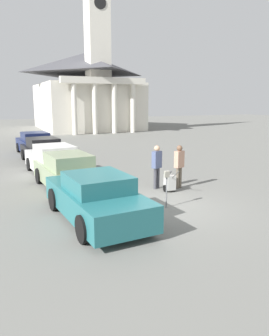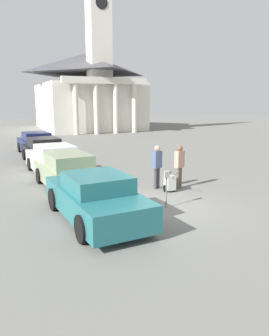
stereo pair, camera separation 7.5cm
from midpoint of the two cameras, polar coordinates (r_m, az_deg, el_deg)
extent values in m
plane|color=slate|center=(11.53, 4.72, -6.76)|extent=(120.00, 120.00, 0.00)
cube|color=#23666B|center=(10.24, -6.65, -5.71)|extent=(2.26, 4.86, 0.77)
cube|color=#23666B|center=(9.90, -6.34, -2.51)|extent=(1.83, 2.10, 0.50)
cylinder|color=black|center=(11.38, -13.78, -5.32)|extent=(0.23, 0.76, 0.75)
cylinder|color=black|center=(11.94, -4.95, -4.22)|extent=(0.23, 0.76, 0.75)
cylinder|color=black|center=(8.71, -8.96, -10.45)|extent=(0.23, 0.76, 0.75)
cylinder|color=black|center=(9.43, 2.08, -8.55)|extent=(0.23, 0.76, 0.75)
cube|color=gray|center=(13.89, -11.38, -1.37)|extent=(2.12, 5.11, 0.74)
cube|color=gray|center=(13.56, -11.25, 1.21)|extent=(1.70, 2.20, 0.60)
cylinder|color=black|center=(15.20, -16.15, -1.30)|extent=(0.23, 0.70, 0.69)
cylinder|color=black|center=(15.62, -9.91, -0.67)|extent=(0.23, 0.70, 0.69)
cylinder|color=black|center=(12.27, -13.16, -4.20)|extent=(0.23, 0.70, 0.69)
cylinder|color=black|center=(12.79, -5.61, -3.30)|extent=(0.23, 0.70, 0.69)
cube|color=silver|center=(16.79, -13.61, 0.86)|extent=(2.25, 5.29, 0.80)
cube|color=silver|center=(16.48, -13.54, 2.98)|extent=(1.81, 2.28, 0.51)
cylinder|color=black|center=(18.19, -17.65, 0.66)|extent=(0.23, 0.69, 0.68)
cylinder|color=black|center=(18.58, -12.04, 1.18)|extent=(0.23, 0.69, 0.68)
cylinder|color=black|center=(15.10, -15.46, -1.37)|extent=(0.23, 0.69, 0.68)
cylinder|color=black|center=(15.58, -8.81, -0.69)|extent=(0.23, 0.69, 0.68)
cube|color=black|center=(20.30, -15.43, 2.48)|extent=(2.16, 4.79, 0.73)
cube|color=black|center=(20.03, -15.41, 4.25)|extent=(1.74, 2.07, 0.58)
cylinder|color=black|center=(21.58, -18.55, 2.23)|extent=(0.23, 0.67, 0.66)
cylinder|color=black|center=(21.93, -13.94, 2.64)|extent=(0.23, 0.67, 0.66)
cylinder|color=black|center=(18.76, -17.09, 0.99)|extent=(0.23, 0.67, 0.66)
cylinder|color=black|center=(19.16, -11.84, 1.47)|extent=(0.23, 0.67, 0.66)
cube|color=#19234C|center=(23.64, -16.66, 3.74)|extent=(2.18, 4.78, 0.79)
cube|color=#19234C|center=(23.38, -16.66, 5.31)|extent=(1.76, 2.07, 0.55)
cylinder|color=black|center=(24.94, -19.32, 3.39)|extent=(0.23, 0.68, 0.67)
cylinder|color=black|center=(25.26, -15.26, 3.73)|extent=(0.23, 0.68, 0.67)
cylinder|color=black|center=(22.11, -18.18, 2.48)|extent=(0.23, 0.68, 0.67)
cylinder|color=black|center=(22.47, -13.63, 2.88)|extent=(0.23, 0.68, 0.67)
cylinder|color=slate|center=(11.33, 5.74, -4.28)|extent=(0.05, 0.05, 1.07)
cube|color=gray|center=(11.17, 5.81, -1.09)|extent=(0.18, 0.09, 0.22)
cylinder|color=#3F3F47|center=(13.82, 4.28, -1.73)|extent=(0.14, 0.14, 0.89)
cylinder|color=#3F3F47|center=(13.69, 3.82, -1.85)|extent=(0.14, 0.14, 0.89)
cube|color=#4C597F|center=(13.59, 4.10, 1.47)|extent=(0.47, 0.36, 0.70)
sphere|color=tan|center=(13.52, 4.13, 3.43)|extent=(0.24, 0.24, 0.24)
cylinder|color=#665B4C|center=(14.00, 8.12, -1.64)|extent=(0.14, 0.14, 0.88)
cylinder|color=#665B4C|center=(13.87, 7.68, -1.76)|extent=(0.14, 0.14, 0.88)
cube|color=tan|center=(13.78, 8.00, 1.51)|extent=(0.47, 0.35, 0.70)
sphere|color=brown|center=(13.70, 8.05, 3.44)|extent=(0.24, 0.24, 0.24)
cube|color=#B2B2AD|center=(13.38, 6.33, -2.48)|extent=(0.39, 0.46, 0.60)
cone|color=#59595B|center=(13.29, 6.37, -0.89)|extent=(0.18, 0.18, 0.16)
cylinder|color=#4C4C4C|center=(12.88, 7.29, -1.23)|extent=(0.07, 0.59, 0.43)
cylinder|color=black|center=(13.35, 5.50, -3.57)|extent=(0.07, 0.28, 0.28)
cylinder|color=black|center=(13.53, 7.11, -3.40)|extent=(0.07, 0.28, 0.28)
cube|color=silver|center=(44.35, -8.20, 10.53)|extent=(11.37, 14.30, 5.72)
pyramid|color=#424247|center=(44.59, -8.41, 17.53)|extent=(11.59, 14.58, 2.57)
cylinder|color=silver|center=(36.00, -10.13, 10.01)|extent=(0.56, 0.56, 5.43)
cylinder|color=silver|center=(36.60, -6.62, 10.14)|extent=(0.56, 0.56, 5.43)
cylinder|color=silver|center=(37.34, -3.23, 10.23)|extent=(0.56, 0.56, 5.43)
cylinder|color=silver|center=(38.19, 0.02, 10.28)|extent=(0.56, 0.56, 5.43)
cube|color=silver|center=(37.01, -4.99, 14.94)|extent=(9.66, 0.70, 0.70)
cube|color=silver|center=(39.62, -6.19, 22.21)|extent=(2.40, 2.40, 10.43)
cylinder|color=black|center=(39.14, -5.69, 26.74)|extent=(1.32, 0.06, 1.32)
camera|label=1|loc=(0.04, -89.83, 0.04)|focal=35.00mm
camera|label=2|loc=(0.04, 90.17, -0.04)|focal=35.00mm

